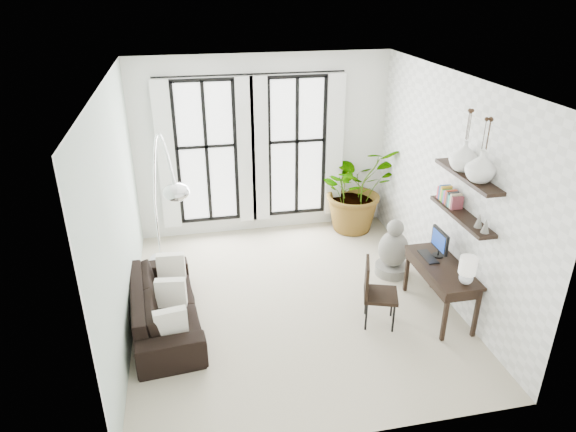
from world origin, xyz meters
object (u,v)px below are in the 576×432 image
object	(u,v)px
plant	(356,188)
desk	(444,270)
sofa	(165,305)
arc_lamp	(161,170)
desk_chair	(375,289)
buddha	(393,252)

from	to	relation	value
plant	desk	size ratio (longest dim) A/B	1.27
sofa	plant	size ratio (longest dim) A/B	1.30
arc_lamp	desk_chair	bearing A→B (deg)	-27.57
plant	desk	world-z (taller)	plant
sofa	plant	bearing A→B (deg)	-61.04
desk	arc_lamp	size ratio (longest dim) A/B	0.52
plant	arc_lamp	distance (m)	3.81
plant	buddha	world-z (taller)	plant
arc_lamp	buddha	bearing A→B (deg)	-4.01
plant	desk_chair	world-z (taller)	plant
desk	plant	bearing A→B (deg)	95.95
plant	desk_chair	bearing A→B (deg)	-103.29
desk_chair	buddha	distance (m)	1.38
desk	desk_chair	world-z (taller)	desk
desk_chair	arc_lamp	size ratio (longest dim) A/B	0.38
buddha	desk	bearing A→B (deg)	-79.04
desk_chair	desk	bearing A→B (deg)	18.01
desk	buddha	distance (m)	1.23
plant	arc_lamp	size ratio (longest dim) A/B	0.66
desk	buddha	world-z (taller)	desk
desk	desk_chair	bearing A→B (deg)	179.23
sofa	plant	xyz separation A→B (m)	(3.45, 2.33, 0.51)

